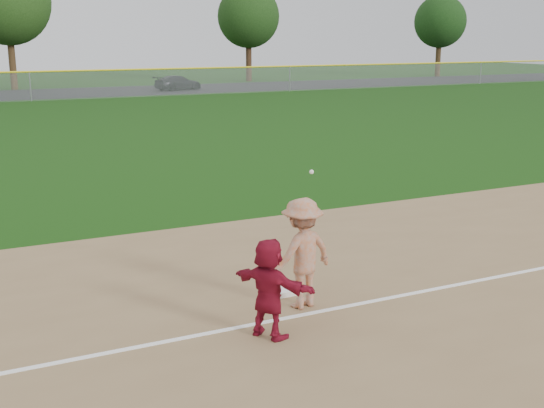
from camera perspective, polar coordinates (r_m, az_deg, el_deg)
name	(u,v)px	position (r m, az deg, el deg)	size (l,w,h in m)	color
ground	(309,294)	(12.07, 3.10, -7.56)	(160.00, 160.00, 0.00)	#143C0B
foul_line	(332,309)	(11.42, 5.04, -8.75)	(60.00, 0.10, 0.01)	white
parking_asphalt	(22,94)	(56.27, -20.18, 8.60)	(120.00, 10.00, 0.01)	black
first_base	(282,291)	(12.02, 0.88, -7.29)	(0.41, 0.41, 0.09)	white
base_runner	(269,288)	(10.14, -0.25, -7.05)	(1.42, 0.45, 1.53)	maroon
car_right	(178,83)	(57.64, -7.86, 10.01)	(1.66, 4.08, 1.18)	black
first_base_play	(302,253)	(11.21, 2.53, -4.13)	(1.32, 0.93, 2.26)	#969698
outfield_fence	(29,72)	(50.19, -19.66, 10.34)	(110.00, 0.12, 110.00)	#999EA0
tree_2	(7,2)	(61.63, -21.30, 15.49)	(7.00, 7.00, 10.58)	#3C2815
tree_3	(248,17)	(68.40, -1.99, 15.39)	(6.00, 6.00, 9.19)	#362113
tree_4	(440,22)	(78.55, 13.89, 14.59)	(5.60, 5.60, 8.67)	#382714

